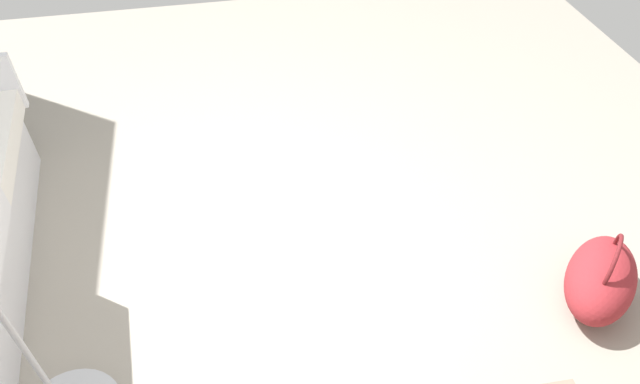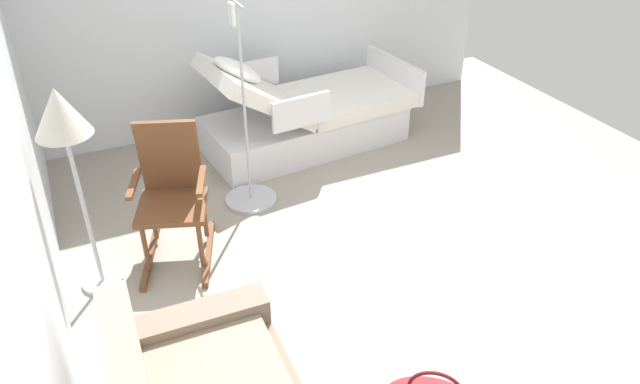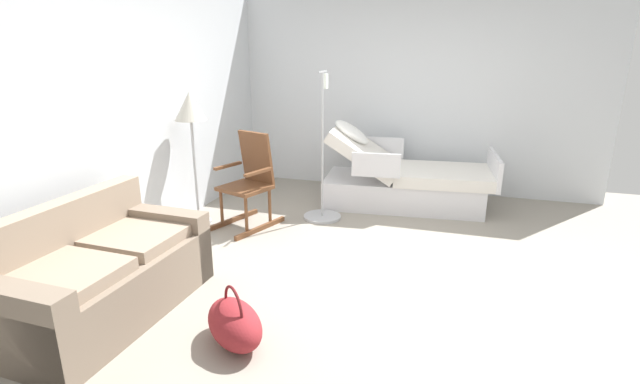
# 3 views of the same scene
# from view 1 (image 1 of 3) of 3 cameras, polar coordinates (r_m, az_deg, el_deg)

# --- Properties ---
(ground_plane) EXTENTS (6.27, 6.27, 0.00)m
(ground_plane) POSITION_cam_1_polar(r_m,az_deg,el_deg) (3.16, -4.23, -5.17)
(ground_plane) COLOR gray
(duffel_bag) EXTENTS (0.61, 0.63, 0.43)m
(duffel_bag) POSITION_cam_1_polar(r_m,az_deg,el_deg) (3.12, 26.63, -7.91)
(duffel_bag) COLOR maroon
(duffel_bag) RESTS_ON ground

